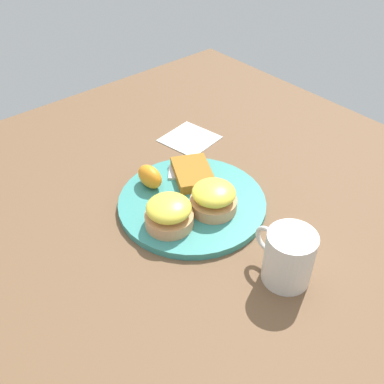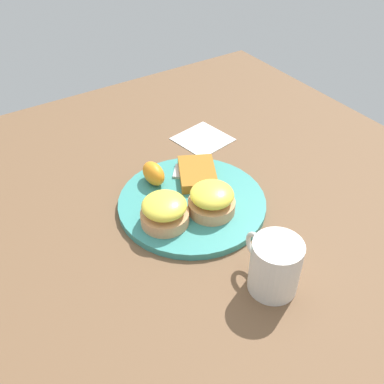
{
  "view_description": "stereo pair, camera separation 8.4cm",
  "coord_description": "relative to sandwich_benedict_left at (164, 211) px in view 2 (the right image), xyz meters",
  "views": [
    {
      "loc": [
        -0.49,
        0.42,
        0.57
      ],
      "look_at": [
        0.0,
        0.0,
        0.03
      ],
      "focal_mm": 42.0,
      "sensor_mm": 36.0,
      "label": 1
    },
    {
      "loc": [
        -0.54,
        0.35,
        0.57
      ],
      "look_at": [
        0.0,
        0.0,
        0.03
      ],
      "focal_mm": 42.0,
      "sensor_mm": 36.0,
      "label": 2
    }
  ],
  "objects": [
    {
      "name": "cup",
      "position": [
        -0.21,
        -0.07,
        0.01
      ],
      "size": [
        0.11,
        0.08,
        0.09
      ],
      "color": "silver",
      "rests_on": "ground_plane"
    },
    {
      "name": "ground_plane",
      "position": [
        0.02,
        -0.07,
        -0.04
      ],
      "size": [
        1.1,
        1.1,
        0.0
      ],
      "primitive_type": "plane",
      "color": "brown"
    },
    {
      "name": "napkin",
      "position": [
        0.2,
        -0.22,
        -0.04
      ],
      "size": [
        0.13,
        0.13,
        0.0
      ],
      "primitive_type": "cube",
      "rotation": [
        0.0,
        0.0,
        0.18
      ],
      "color": "white",
      "rests_on": "ground_plane"
    },
    {
      "name": "hashbrown_patty",
      "position": [
        0.08,
        -0.12,
        -0.02
      ],
      "size": [
        0.12,
        0.11,
        0.02
      ],
      "primitive_type": "cube",
      "rotation": [
        0.0,
        0.0,
        -0.47
      ],
      "color": "#A36720",
      "rests_on": "plate"
    },
    {
      "name": "sandwich_benedict_right",
      "position": [
        -0.02,
        -0.09,
        0.0
      ],
      "size": [
        0.09,
        0.09,
        0.06
      ],
      "color": "tan",
      "rests_on": "plate"
    },
    {
      "name": "plate",
      "position": [
        0.02,
        -0.07,
        -0.03
      ],
      "size": [
        0.28,
        0.28,
        0.01
      ],
      "primitive_type": "cylinder",
      "color": "teal",
      "rests_on": "ground_plane"
    },
    {
      "name": "fork",
      "position": [
        0.06,
        -0.06,
        -0.02
      ],
      "size": [
        0.17,
        0.15,
        0.0
      ],
      "color": "silver",
      "rests_on": "plate"
    },
    {
      "name": "sandwich_benedict_left",
      "position": [
        0.0,
        0.0,
        0.0
      ],
      "size": [
        0.09,
        0.09,
        0.06
      ],
      "color": "tan",
      "rests_on": "plate"
    },
    {
      "name": "orange_wedge",
      "position": [
        0.11,
        -0.04,
        -0.0
      ],
      "size": [
        0.06,
        0.04,
        0.04
      ],
      "primitive_type": "ellipsoid",
      "rotation": [
        0.0,
        0.0,
        3.14
      ],
      "color": "orange",
      "rests_on": "plate"
    }
  ]
}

